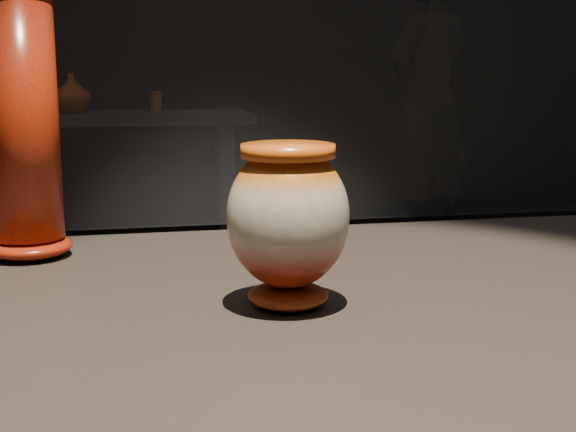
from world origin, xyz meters
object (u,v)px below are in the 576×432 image
Objects in this scene: main_vase at (288,219)px; back_shelf at (63,163)px; tall_vase at (22,129)px; visitor at (429,103)px.

main_vase is 0.09× the size of back_shelf.
main_vase is at bearing -43.59° from tall_vase.
tall_vase is (-0.32, 0.31, 0.08)m from main_vase.
tall_vase is at bearing -86.52° from back_shelf.
back_shelf is 1.10× the size of visitor.
visitor is (2.01, 3.62, -0.17)m from tall_vase.
main_vase is 4.27m from visitor.
back_shelf is (-0.20, 3.21, -0.45)m from tall_vase.
tall_vase is at bearing 136.41° from main_vase.
main_vase is 0.49× the size of tall_vase.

